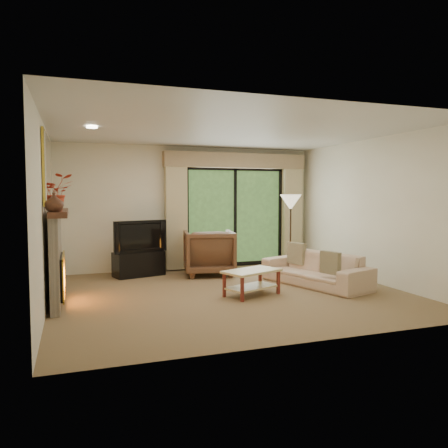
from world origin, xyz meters
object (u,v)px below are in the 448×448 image
object	(u,v)px
armchair	(209,252)
sofa	(315,269)
coffee_table	(252,283)
media_console	(139,264)

from	to	relation	value
armchair	sofa	size ratio (longest dim) A/B	0.50
sofa	coffee_table	xyz separation A→B (m)	(-1.34, -0.33, -0.08)
media_console	armchair	bearing A→B (deg)	-28.50
armchair	sofa	distance (m)	2.16
coffee_table	sofa	bearing A→B (deg)	-8.05
sofa	media_console	bearing A→B (deg)	-141.91
armchair	sofa	bearing A→B (deg)	143.19
sofa	coffee_table	distance (m)	1.39
sofa	coffee_table	size ratio (longest dim) A/B	2.18
media_console	sofa	xyz separation A→B (m)	(2.80, -1.90, 0.05)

